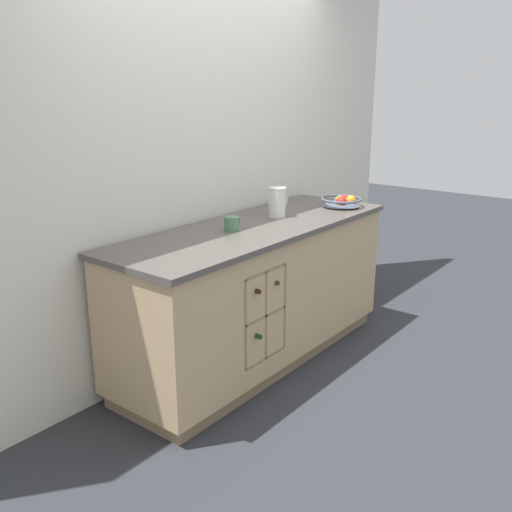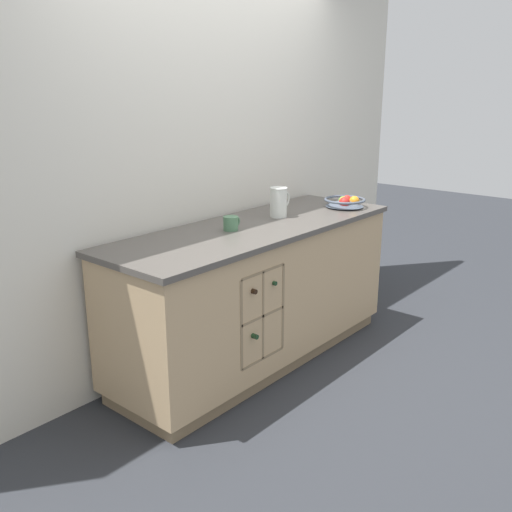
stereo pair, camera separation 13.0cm
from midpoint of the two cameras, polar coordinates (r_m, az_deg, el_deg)
The scene contains 6 objects.
ground_plane at distance 3.92m, azimuth 0.97°, elevation -10.13°, with size 14.00×14.00×0.00m, color #2D3035.
back_wall at distance 3.80m, azimuth -3.70°, elevation 9.17°, with size 4.51×0.06×2.55m, color silver.
kitchen_island at distance 3.73m, azimuth 1.00°, elevation -3.73°, with size 2.15×0.72×0.92m.
fruit_bowl at distance 4.19m, azimuth 9.80°, elevation 5.38°, with size 0.30×0.30×0.09m.
white_pitcher at distance 3.82m, azimuth 3.29°, elevation 5.46°, with size 0.18×0.12×0.20m.
ceramic_mug at distance 3.47m, azimuth -1.43°, elevation 3.29°, with size 0.13×0.09×0.09m.
Camera 2 is at (-2.67, -2.26, 1.77)m, focal length 40.00 mm.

